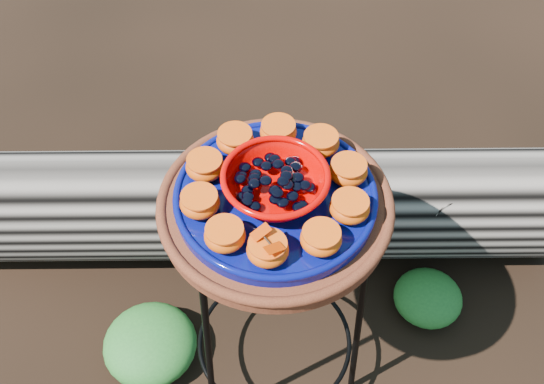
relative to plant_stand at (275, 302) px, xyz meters
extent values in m
plane|color=black|center=(0.00, 0.00, -0.35)|extent=(60.00, 60.00, 0.00)
cylinder|color=#3E140C|center=(0.00, 0.00, 0.37)|extent=(0.46, 0.46, 0.04)
cylinder|color=#000E4D|center=(0.00, 0.00, 0.40)|extent=(0.40, 0.40, 0.03)
ellipsoid|color=#B8410E|center=(-0.05, -0.14, 0.44)|extent=(0.08, 0.08, 0.04)
ellipsoid|color=#B8410E|center=(0.05, -0.14, 0.44)|extent=(0.08, 0.08, 0.04)
ellipsoid|color=#B8410E|center=(0.12, -0.08, 0.44)|extent=(0.08, 0.08, 0.04)
ellipsoid|color=#B8410E|center=(0.15, 0.01, 0.44)|extent=(0.08, 0.08, 0.04)
ellipsoid|color=#B8410E|center=(0.12, 0.09, 0.44)|extent=(0.08, 0.08, 0.04)
ellipsoid|color=#B8410E|center=(0.04, 0.14, 0.44)|extent=(0.08, 0.08, 0.04)
ellipsoid|color=#B8410E|center=(-0.05, 0.14, 0.44)|extent=(0.08, 0.08, 0.04)
ellipsoid|color=#B8410E|center=(-0.12, 0.08, 0.44)|extent=(0.08, 0.08, 0.04)
ellipsoid|color=#B8410E|center=(-0.15, -0.01, 0.44)|extent=(0.08, 0.08, 0.04)
ellipsoid|color=#B8410E|center=(-0.12, -0.09, 0.44)|extent=(0.08, 0.08, 0.04)
ellipsoid|color=#1F551E|center=(-0.33, 0.11, -0.28)|extent=(0.26, 0.26, 0.13)
ellipsoid|color=#1F551E|center=(0.49, 0.09, -0.30)|extent=(0.20, 0.20, 0.10)
ellipsoid|color=#1F551E|center=(-0.05, 0.45, -0.27)|extent=(0.32, 0.32, 0.16)
camera|label=1|loc=(-0.20, -0.82, 1.44)|focal=45.00mm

